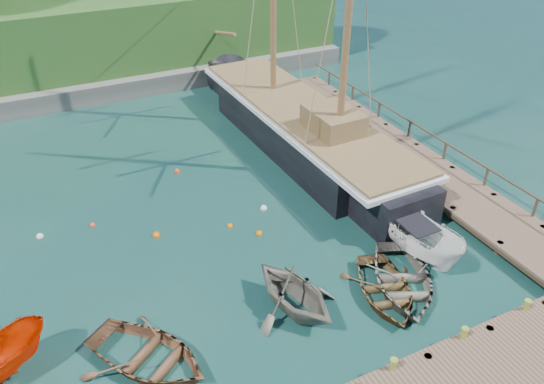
{
  "coord_description": "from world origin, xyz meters",
  "views": [
    {
      "loc": [
        -6.5,
        -13.53,
        14.78
      ],
      "look_at": [
        2.18,
        4.18,
        2.0
      ],
      "focal_mm": 35.0,
      "sensor_mm": 36.0,
      "label": 1
    }
  ],
  "objects_px": {
    "schooner": "(303,132)",
    "rowboat_1": "(293,309)",
    "rowboat_0": "(149,363)",
    "cabin_boat_white": "(413,251)",
    "rowboat_3": "(401,287)",
    "rowboat_2": "(384,296)"
  },
  "relations": [
    {
      "from": "schooner",
      "to": "rowboat_1",
      "type": "bearing_deg",
      "value": -122.04
    },
    {
      "from": "rowboat_0",
      "to": "cabin_boat_white",
      "type": "bearing_deg",
      "value": -32.96
    },
    {
      "from": "rowboat_0",
      "to": "rowboat_1",
      "type": "height_order",
      "value": "rowboat_1"
    },
    {
      "from": "cabin_boat_white",
      "to": "rowboat_0",
      "type": "bearing_deg",
      "value": -178.56
    },
    {
      "from": "rowboat_3",
      "to": "schooner",
      "type": "bearing_deg",
      "value": 105.05
    },
    {
      "from": "rowboat_1",
      "to": "rowboat_2",
      "type": "xyz_separation_m",
      "value": [
        3.54,
        -0.94,
        0.0
      ]
    },
    {
      "from": "rowboat_0",
      "to": "rowboat_2",
      "type": "relative_size",
      "value": 1.11
    },
    {
      "from": "rowboat_0",
      "to": "rowboat_3",
      "type": "height_order",
      "value": "rowboat_3"
    },
    {
      "from": "rowboat_0",
      "to": "rowboat_3",
      "type": "bearing_deg",
      "value": -41.43
    },
    {
      "from": "rowboat_0",
      "to": "cabin_boat_white",
      "type": "height_order",
      "value": "cabin_boat_white"
    },
    {
      "from": "rowboat_0",
      "to": "schooner",
      "type": "xyz_separation_m",
      "value": [
        12.25,
        11.36,
        1.04
      ]
    },
    {
      "from": "rowboat_3",
      "to": "schooner",
      "type": "xyz_separation_m",
      "value": [
        2.16,
        12.15,
        1.04
      ]
    },
    {
      "from": "schooner",
      "to": "cabin_boat_white",
      "type": "bearing_deg",
      "value": -93.11
    },
    {
      "from": "rowboat_2",
      "to": "cabin_boat_white",
      "type": "height_order",
      "value": "cabin_boat_white"
    },
    {
      "from": "rowboat_2",
      "to": "schooner",
      "type": "bearing_deg",
      "value": 93.75
    },
    {
      "from": "rowboat_1",
      "to": "cabin_boat_white",
      "type": "height_order",
      "value": "rowboat_1"
    },
    {
      "from": "rowboat_1",
      "to": "rowboat_3",
      "type": "distance_m",
      "value": 4.54
    },
    {
      "from": "rowboat_3",
      "to": "cabin_boat_white",
      "type": "height_order",
      "value": "cabin_boat_white"
    },
    {
      "from": "rowboat_2",
      "to": "rowboat_3",
      "type": "height_order",
      "value": "rowboat_3"
    },
    {
      "from": "rowboat_3",
      "to": "cabin_boat_white",
      "type": "relative_size",
      "value": 0.92
    },
    {
      "from": "rowboat_0",
      "to": "cabin_boat_white",
      "type": "relative_size",
      "value": 0.89
    },
    {
      "from": "rowboat_0",
      "to": "schooner",
      "type": "distance_m",
      "value": 16.74
    }
  ]
}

